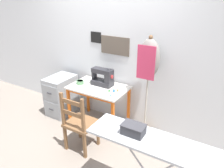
# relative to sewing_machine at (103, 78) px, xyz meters

# --- Properties ---
(ground_plane) EXTENTS (14.00, 14.00, 0.00)m
(ground_plane) POSITION_rel_sewing_machine_xyz_m (-0.04, -0.39, -0.84)
(ground_plane) COLOR gray
(wall_back) EXTENTS (10.00, 0.07, 2.55)m
(wall_back) POSITION_rel_sewing_machine_xyz_m (-0.04, 0.27, 0.44)
(wall_back) COLOR silver
(wall_back) RESTS_ON ground_plane
(sewing_table) EXTENTS (0.92, 0.60, 0.70)m
(sewing_table) POSITION_rel_sewing_machine_xyz_m (-0.04, -0.10, -0.23)
(sewing_table) COLOR silver
(sewing_table) RESTS_ON ground_plane
(sewing_machine) EXTENTS (0.36, 0.18, 0.30)m
(sewing_machine) POSITION_rel_sewing_machine_xyz_m (0.00, 0.00, 0.00)
(sewing_machine) COLOR #28282D
(sewing_machine) RESTS_ON sewing_table
(fabric_bowl) EXTENTS (0.12, 0.12, 0.06)m
(fabric_bowl) POSITION_rel_sewing_machine_xyz_m (-0.36, -0.14, -0.10)
(fabric_bowl) COLOR #56895B
(fabric_bowl) RESTS_ON sewing_table
(scissors) EXTENTS (0.14, 0.08, 0.01)m
(scissors) POSITION_rel_sewing_machine_xyz_m (0.32, -0.25, -0.13)
(scissors) COLOR silver
(scissors) RESTS_ON sewing_table
(thread_spool_near_machine) EXTENTS (0.04, 0.04, 0.03)m
(thread_spool_near_machine) POSITION_rel_sewing_machine_xyz_m (0.20, -0.15, -0.11)
(thread_spool_near_machine) COLOR green
(thread_spool_near_machine) RESTS_ON sewing_table
(thread_spool_mid_table) EXTENTS (0.04, 0.04, 0.04)m
(thread_spool_mid_table) POSITION_rel_sewing_machine_xyz_m (0.26, -0.12, -0.11)
(thread_spool_mid_table) COLOR #2875C1
(thread_spool_mid_table) RESTS_ON sewing_table
(thread_spool_far_edge) EXTENTS (0.03, 0.03, 0.03)m
(thread_spool_far_edge) POSITION_rel_sewing_machine_xyz_m (0.31, -0.08, -0.12)
(thread_spool_far_edge) COLOR orange
(thread_spool_far_edge) RESTS_ON sewing_table
(wooden_chair) EXTENTS (0.40, 0.38, 0.91)m
(wooden_chair) POSITION_rel_sewing_machine_xyz_m (0.07, -0.73, -0.41)
(wooden_chair) COLOR brown
(wooden_chair) RESTS_ON ground_plane
(filing_cabinet) EXTENTS (0.38, 0.56, 0.71)m
(filing_cabinet) POSITION_rel_sewing_machine_xyz_m (-0.85, -0.11, -0.48)
(filing_cabinet) COLOR #93999E
(filing_cabinet) RESTS_ON ground_plane
(dress_form) EXTENTS (0.32, 0.32, 1.57)m
(dress_form) POSITION_rel_sewing_machine_xyz_m (0.71, 0.08, 0.31)
(dress_form) COLOR #846647
(dress_form) RESTS_ON ground_plane
(ironing_board) EXTENTS (1.22, 0.37, 0.87)m
(ironing_board) POSITION_rel_sewing_machine_xyz_m (1.25, -1.12, -0.01)
(ironing_board) COLOR #ADB2B7
(ironing_board) RESTS_ON ground_plane
(storage_box) EXTENTS (0.22, 0.15, 0.10)m
(storage_box) POSITION_rel_sewing_machine_xyz_m (1.06, -1.12, 0.08)
(storage_box) COLOR #333338
(storage_box) RESTS_ON ironing_board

